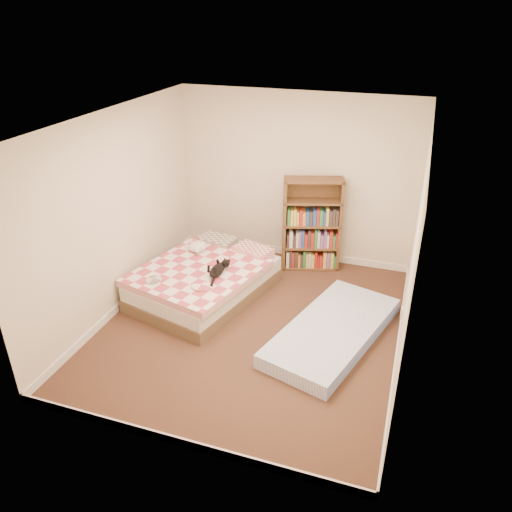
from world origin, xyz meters
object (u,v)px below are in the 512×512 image
(floor_mattress, at_px, (333,331))
(bookshelf, at_px, (311,235))
(bed, at_px, (206,279))
(black_cat, at_px, (218,269))
(white_dog, at_px, (198,247))

(floor_mattress, bearing_deg, bookshelf, 128.08)
(bed, relative_size, floor_mattress, 1.08)
(floor_mattress, bearing_deg, bed, -177.29)
(bookshelf, distance_m, black_cat, 1.66)
(bookshelf, distance_m, white_dog, 1.67)
(bed, relative_size, white_dog, 6.20)
(bed, relative_size, bookshelf, 1.55)
(bed, bearing_deg, floor_mattress, 0.50)
(bed, distance_m, white_dog, 0.51)
(bookshelf, xyz_separation_m, black_cat, (-0.90, -1.39, -0.01))
(bed, bearing_deg, black_cat, -18.27)
(floor_mattress, relative_size, black_cat, 3.31)
(floor_mattress, height_order, black_cat, black_cat)
(bed, distance_m, floor_mattress, 1.88)
(bookshelf, bearing_deg, white_dog, -164.74)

